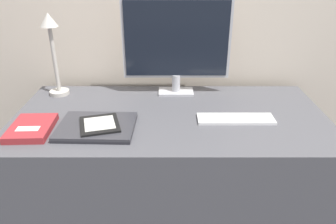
# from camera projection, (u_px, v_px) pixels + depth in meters

# --- Properties ---
(desk) EXTENTS (1.43, 0.71, 0.71)m
(desk) POSITION_uv_depth(u_px,v_px,m) (170.00, 176.00, 1.66)
(desk) COLOR #4C4C51
(desk) RESTS_ON ground_plane
(monitor) EXTENTS (0.54, 0.11, 0.49)m
(monitor) POSITION_uv_depth(u_px,v_px,m) (176.00, 43.00, 1.63)
(monitor) COLOR #B7B7BC
(monitor) RESTS_ON desk
(keyboard) EXTENTS (0.34, 0.10, 0.01)m
(keyboard) POSITION_uv_depth(u_px,v_px,m) (236.00, 119.00, 1.45)
(keyboard) COLOR silver
(keyboard) RESTS_ON desk
(laptop) EXTENTS (0.32, 0.26, 0.02)m
(laptop) POSITION_uv_depth(u_px,v_px,m) (97.00, 127.00, 1.38)
(laptop) COLOR #232328
(laptop) RESTS_ON desk
(ereader) EXTENTS (0.20, 0.21, 0.01)m
(ereader) POSITION_uv_depth(u_px,v_px,m) (100.00, 124.00, 1.36)
(ereader) COLOR black
(ereader) RESTS_ON laptop
(desk_lamp) EXTENTS (0.10, 0.10, 0.42)m
(desk_lamp) POSITION_uv_depth(u_px,v_px,m) (52.00, 45.00, 1.61)
(desk_lamp) COLOR #BCB7AD
(desk_lamp) RESTS_ON desk
(notebook) EXTENTS (0.17, 0.23, 0.03)m
(notebook) POSITION_uv_depth(u_px,v_px,m) (31.00, 128.00, 1.36)
(notebook) COLOR maroon
(notebook) RESTS_ON desk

